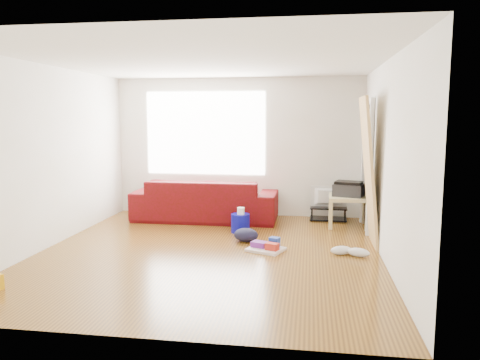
# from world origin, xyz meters

# --- Properties ---
(room) EXTENTS (4.51, 5.01, 2.51)m
(room) POSITION_xyz_m (0.07, 0.15, 1.25)
(room) COLOR #533413
(room) RESTS_ON ground
(sofa) EXTENTS (2.49, 0.97, 0.73)m
(sofa) POSITION_xyz_m (-0.48, 1.95, 0.00)
(sofa) COLOR #3A0A04
(sofa) RESTS_ON ground
(tv_stand) EXTENTS (0.64, 0.38, 0.24)m
(tv_stand) POSITION_xyz_m (1.65, 2.22, 0.13)
(tv_stand) COLOR black
(tv_stand) RESTS_ON ground
(tv) EXTENTS (0.62, 0.08, 0.36)m
(tv) POSITION_xyz_m (1.65, 2.22, 0.41)
(tv) COLOR black
(tv) RESTS_ON tv_stand
(side_table) EXTENTS (0.64, 0.64, 0.51)m
(side_table) POSITION_xyz_m (1.95, 1.80, 0.43)
(side_table) COLOR tan
(side_table) RESTS_ON ground
(printer) EXTENTS (0.55, 0.47, 0.24)m
(printer) POSITION_xyz_m (1.95, 1.80, 0.63)
(printer) COLOR black
(printer) RESTS_ON side_table
(bucket) EXTENTS (0.37, 0.37, 0.29)m
(bucket) POSITION_xyz_m (0.26, 1.13, 0.00)
(bucket) COLOR #090A96
(bucket) RESTS_ON ground
(toilet_paper) EXTENTS (0.11, 0.11, 0.11)m
(toilet_paper) POSITION_xyz_m (0.26, 1.11, 0.20)
(toilet_paper) COLOR white
(toilet_paper) RESTS_ON bucket
(cleaning_tray) EXTENTS (0.56, 0.51, 0.17)m
(cleaning_tray) POSITION_xyz_m (0.76, 0.19, 0.05)
(cleaning_tray) COLOR silver
(cleaning_tray) RESTS_ON ground
(backpack) EXTENTS (0.42, 0.36, 0.20)m
(backpack) POSITION_xyz_m (0.42, 0.60, 0.00)
(backpack) COLOR black
(backpack) RESTS_ON ground
(sneakers) EXTENTS (0.53, 0.27, 0.12)m
(sneakers) POSITION_xyz_m (1.85, 0.10, 0.06)
(sneakers) COLOR silver
(sneakers) RESTS_ON ground
(door_panel) EXTENTS (0.26, 0.83, 2.08)m
(door_panel) POSITION_xyz_m (2.13, 0.73, 0.00)
(door_panel) COLOR tan
(door_panel) RESTS_ON ground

